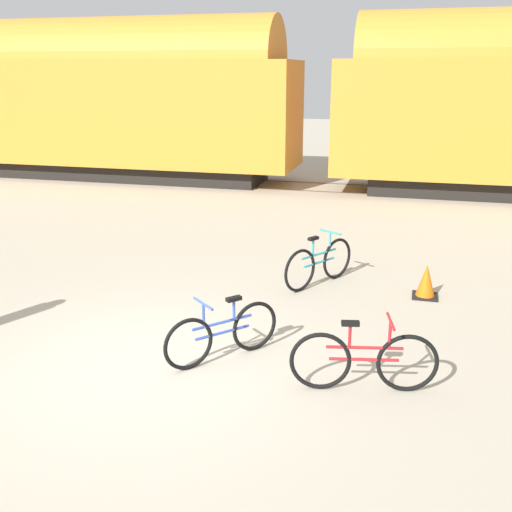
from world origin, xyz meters
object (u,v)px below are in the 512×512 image
Objects in this scene: bicycle_blue at (223,333)px; bicycle_teal at (319,263)px; traffic_cone at (426,282)px; freight_train at (316,98)px; bicycle_maroon at (364,360)px.

bicycle_teal is at bearing 76.63° from bicycle_blue.
traffic_cone is (1.76, -0.15, -0.13)m from bicycle_teal.
bicycle_teal is (1.59, -8.89, -2.33)m from freight_train.
bicycle_maroon is 3.32m from traffic_cone.
freight_train is 12.22m from bicycle_blue.
freight_train is at bearing 102.12° from bicycle_maroon.
freight_train is 23.30× the size of bicycle_blue.
bicycle_maroon is 1.14× the size of bicycle_teal.
freight_train is 9.33m from bicycle_teal.
bicycle_blue is at bearing 169.63° from bicycle_maroon.
bicycle_maroon is at bearing -102.29° from traffic_cone.
bicycle_maroon is (2.64, -12.28, -2.34)m from freight_train.
bicycle_maroon reaches higher than traffic_cone.
bicycle_teal is 1.77m from traffic_cone.
traffic_cone is at bearing -69.70° from freight_train.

